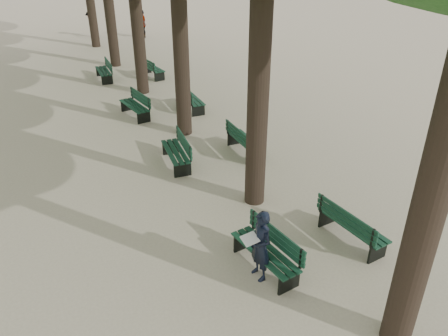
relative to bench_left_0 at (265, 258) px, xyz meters
name	(u,v)px	position (x,y,z in m)	size (l,w,h in m)	color
ground	(263,291)	(-0.37, -0.57, -0.27)	(120.00, 120.00, 0.00)	#B9AC8C
bench_left_0	(265,258)	(0.00, 0.00, 0.00)	(0.77, 1.85, 0.92)	black
bench_left_1	(176,157)	(0.00, 5.27, 0.00)	(0.79, 1.86, 0.92)	black
bench_left_2	(135,110)	(0.00, 9.74, 0.00)	(0.81, 1.86, 0.92)	black
bench_left_3	(104,74)	(0.00, 15.07, 0.00)	(0.66, 1.83, 0.92)	black
bench_right_0	(351,231)	(2.27, -0.07, 0.00)	(0.72, 1.84, 0.92)	black
bench_right_1	(245,146)	(2.27, 5.00, 0.00)	(0.63, 1.82, 0.92)	black
bench_right_2	(192,103)	(2.27, 9.50, 0.00)	(0.66, 1.83, 0.92)	black
bench_right_3	(153,72)	(2.27, 14.50, 0.00)	(0.76, 1.85, 0.92)	black
man_with_map	(261,246)	(-0.23, -0.16, 0.52)	(0.61, 0.65, 1.57)	black
pedestrian_b	(91,24)	(1.51, 25.41, 0.57)	(1.09, 0.34, 1.68)	#262628
pedestrian_c	(143,24)	(4.60, 23.70, 0.63)	(1.06, 0.36, 1.80)	#262628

